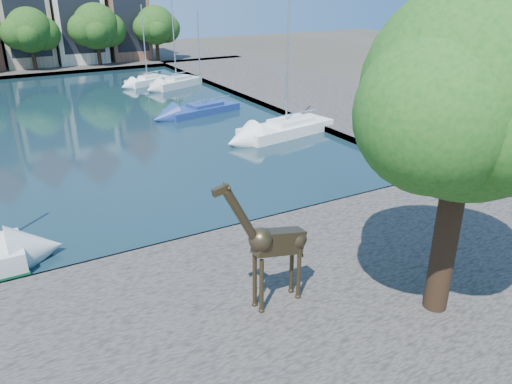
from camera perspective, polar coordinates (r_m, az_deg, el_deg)
ground at (r=22.04m, az=-12.55°, el=-7.23°), size 160.00×160.00×0.00m
water_basin at (r=44.15m, az=-22.08°, el=7.12°), size 38.00×50.00×0.08m
near_quay at (r=16.44m, az=-4.87°, el=-17.48°), size 50.00×14.00×0.50m
far_quay at (r=75.43m, az=-25.86°, el=12.72°), size 60.00×16.00×0.50m
right_quay at (r=53.06m, az=5.90°, el=11.35°), size 14.00×52.00×0.50m
plane_tree at (r=16.06m, az=23.42°, el=9.54°), size 8.32×6.40×10.62m
townhouse_east_inner at (r=74.88m, az=-25.31°, el=18.58°), size 5.94×9.18×15.79m
townhouse_east_mid at (r=75.75m, az=-20.23°, el=19.63°), size 6.43×9.18×16.65m
townhouse_east_end at (r=77.20m, az=-15.13°, el=19.51°), size 5.44×9.18×14.43m
far_tree_mid_east at (r=69.60m, az=-24.39°, el=16.37°), size 7.02×5.40×7.52m
far_tree_east at (r=70.84m, az=-17.74°, el=17.45°), size 7.54×5.80×7.84m
far_tree_far_east at (r=72.97m, az=-11.32°, el=18.06°), size 6.76×5.20×7.36m
giraffe_statue at (r=16.59m, az=1.87°, el=-5.85°), size 3.41×0.66×4.87m
sailboat_right_a at (r=38.16m, az=3.46°, el=7.50°), size 7.93×3.88×12.31m
sailboat_right_b at (r=44.70m, az=-6.25°, el=9.51°), size 7.13×3.76×8.57m
sailboat_right_c at (r=56.62m, az=-9.09°, el=12.38°), size 6.29×4.29×9.74m
sailboat_right_d at (r=58.70m, az=-12.31°, el=12.44°), size 5.43×3.80×8.46m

